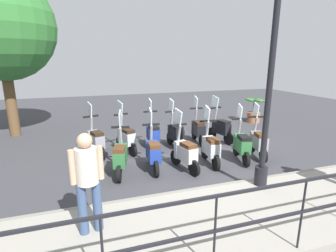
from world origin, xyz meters
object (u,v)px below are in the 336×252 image
Objects in this scene: potted_palm at (254,112)px; scooter_near_3 at (185,152)px; scooter_near_0 at (258,141)px; scooter_near_1 at (242,144)px; scooter_far_1 at (198,129)px; scooter_near_2 at (211,147)px; scooter_near_5 at (120,156)px; scooter_far_0 at (220,128)px; scooter_far_2 at (175,133)px; scooter_far_5 at (96,140)px; lamp_post_near at (269,92)px; scooter_far_3 at (153,133)px; scooter_near_4 at (153,152)px; scooter_far_4 at (126,137)px; tree_large at (0,27)px; pedestrian_distant at (88,176)px.

potted_palm is 6.17m from scooter_near_3.
scooter_near_1 is at bearing 112.05° from scooter_near_0.
scooter_near_3 is 1.00× the size of scooter_far_1.
scooter_near_1 reaches higher than potted_palm.
scooter_near_2 is 2.37m from scooter_near_5.
scooter_far_0 is 1.69m from scooter_far_2.
scooter_far_0 and scooter_far_5 have the same top height.
lamp_post_near is 3.83m from scooter_far_1.
scooter_far_3 is (1.66, -1.25, 0.00)m from scooter_near_5.
scooter_near_0 is 1.00× the size of scooter_far_3.
scooter_near_5 is 3.95m from scooter_far_0.
scooter_near_4 is (0.25, 0.75, 0.00)m from scooter_near_3.
scooter_far_1 is at bearing -78.18° from scooter_far_2.
scooter_near_4 is 3.20m from scooter_far_0.
scooter_near_3 and scooter_near_5 have the same top height.
scooter_far_5 reaches higher than potted_palm.
scooter_near_2 is 2.55m from scooter_far_4.
scooter_near_1 is 1.00× the size of scooter_far_2.
scooter_near_2 is 1.00× the size of scooter_far_1.
scooter_near_1 and scooter_far_1 have the same top height.
tree_large is 8.00m from scooter_near_2.
scooter_near_3 is (-0.10, 1.72, 0.00)m from scooter_near_1.
scooter_far_3 and scooter_far_5 have the same top height.
tree_large is 3.64× the size of scooter_far_5.
scooter_near_2 is at bearing 11.70° from lamp_post_near.
tree_large is 8.15m from scooter_far_0.
scooter_far_3 is at bearing 143.64° from pedestrian_distant.
scooter_far_4 is (3.77, -1.16, -0.60)m from pedestrian_distant.
tree_large is at bearing 70.66° from scooter_near_0.
scooter_near_3 is 1.00× the size of scooter_near_4.
scooter_near_2 is 1.00× the size of scooter_far_2.
scooter_near_2 is 3.28m from scooter_far_5.
scooter_near_0 is 2.06m from scooter_far_1.
scooter_near_2 is 1.00× the size of scooter_far_0.
scooter_near_1 and scooter_near_4 have the same top height.
scooter_near_5 is at bearing 96.58° from scooter_near_4.
tree_large is 6.94m from scooter_near_4.
potted_palm is at bearing -95.73° from tree_large.
scooter_near_1 is 1.00× the size of scooter_near_5.
scooter_near_1 is 3.35m from scooter_far_4.
scooter_far_0 is at bearing 122.35° from pedestrian_distant.
scooter_near_4 and scooter_near_5 have the same top height.
scooter_far_3 is at bearing -2.94° from scooter_near_3.
tree_large is 5.28× the size of potted_palm.
scooter_near_5 and scooter_far_1 have the same top height.
scooter_far_5 is (1.49, 1.32, 0.00)m from scooter_near_4.
scooter_near_0 is 4.66m from scooter_far_5.
scooter_near_3 and scooter_far_2 have the same top height.
potted_palm is 7.21m from scooter_far_5.
pedestrian_distant is at bearing 129.39° from potted_palm.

